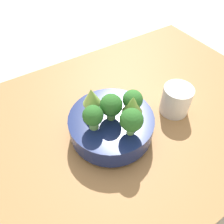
# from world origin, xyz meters

# --- Properties ---
(ground_plane) EXTENTS (6.00, 6.00, 0.00)m
(ground_plane) POSITION_xyz_m (0.00, 0.00, 0.00)
(ground_plane) COLOR beige
(table) EXTENTS (1.20, 0.72, 0.05)m
(table) POSITION_xyz_m (0.00, 0.00, 0.02)
(table) COLOR #9E7042
(table) RESTS_ON ground_plane
(bowl) EXTENTS (0.23, 0.23, 0.07)m
(bowl) POSITION_xyz_m (0.00, -0.04, 0.09)
(bowl) COLOR navy
(bowl) RESTS_ON table
(broccoli_floret_right) EXTENTS (0.05, 0.05, 0.07)m
(broccoli_floret_right) POSITION_xyz_m (0.06, -0.05, 0.16)
(broccoli_floret_right) COLOR #609347
(broccoli_floret_right) RESTS_ON bowl
(broccoli_floret_center) EXTENTS (0.06, 0.06, 0.08)m
(broccoli_floret_center) POSITION_xyz_m (0.00, -0.04, 0.16)
(broccoli_floret_center) COLOR #6BA34C
(broccoli_floret_center) RESTS_ON bowl
(broccoli_floret_front) EXTENTS (0.06, 0.06, 0.08)m
(broccoli_floret_front) POSITION_xyz_m (0.01, -0.11, 0.17)
(broccoli_floret_front) COLOR #7AB256
(broccoli_floret_front) RESTS_ON bowl
(romanesco_piece_far) EXTENTS (0.05, 0.05, 0.08)m
(romanesco_piece_far) POSITION_xyz_m (-0.03, 0.01, 0.17)
(romanesco_piece_far) COLOR #609347
(romanesco_piece_far) RESTS_ON bowl
(broccoli_floret_left) EXTENTS (0.05, 0.05, 0.07)m
(broccoli_floret_left) POSITION_xyz_m (-0.05, -0.04, 0.16)
(broccoli_floret_left) COLOR #7AB256
(broccoli_floret_left) RESTS_ON bowl
(romanesco_piece_near) EXTENTS (0.05, 0.05, 0.07)m
(romanesco_piece_near) POSITION_xyz_m (0.04, -0.07, 0.16)
(romanesco_piece_near) COLOR #6BA34C
(romanesco_piece_near) RESTS_ON bowl
(cup) EXTENTS (0.09, 0.09, 0.09)m
(cup) POSITION_xyz_m (0.21, -0.07, 0.09)
(cup) COLOR silver
(cup) RESTS_ON table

